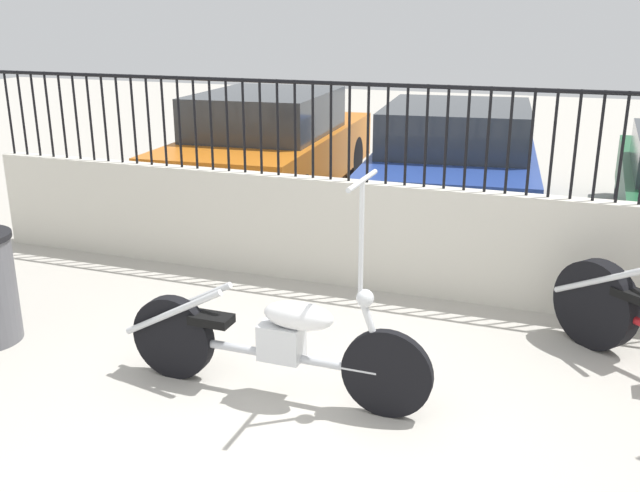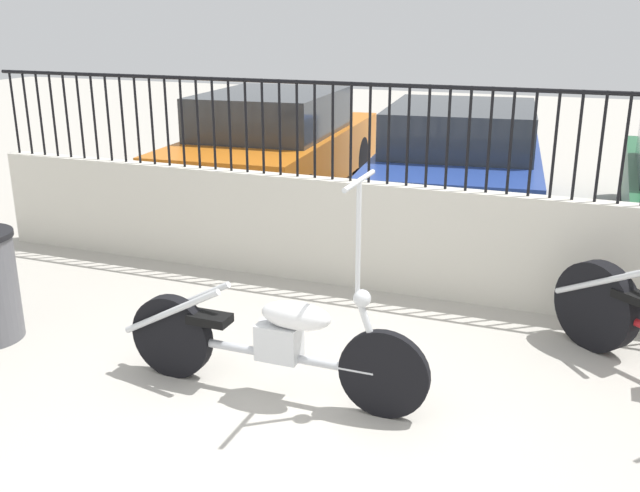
# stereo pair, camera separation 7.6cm
# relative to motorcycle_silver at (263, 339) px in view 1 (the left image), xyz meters

# --- Properties ---
(ground_plane) EXTENTS (40.00, 40.00, 0.00)m
(ground_plane) POSITION_rel_motorcycle_silver_xyz_m (0.40, -0.66, -0.39)
(ground_plane) COLOR #ADA89E
(low_wall) EXTENTS (8.68, 0.18, 0.98)m
(low_wall) POSITION_rel_motorcycle_silver_xyz_m (0.40, 2.10, 0.10)
(low_wall) COLOR beige
(low_wall) RESTS_ON ground_plane
(fence_railing) EXTENTS (8.68, 0.04, 0.87)m
(fence_railing) POSITION_rel_motorcycle_silver_xyz_m (0.40, 2.10, 1.15)
(fence_railing) COLOR black
(fence_railing) RESTS_ON low_wall
(motorcycle_silver) EXTENTS (2.12, 0.52, 1.51)m
(motorcycle_silver) POSITION_rel_motorcycle_silver_xyz_m (0.00, 0.00, 0.00)
(motorcycle_silver) COLOR black
(motorcycle_silver) RESTS_ON ground_plane
(car_orange) EXTENTS (2.10, 4.54, 1.43)m
(car_orange) POSITION_rel_motorcycle_silver_xyz_m (-2.11, 4.87, 0.33)
(car_orange) COLOR black
(car_orange) RESTS_ON ground_plane
(car_blue) EXTENTS (2.26, 4.43, 1.40)m
(car_blue) POSITION_rel_motorcycle_silver_xyz_m (0.40, 4.66, 0.31)
(car_blue) COLOR black
(car_blue) RESTS_ON ground_plane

